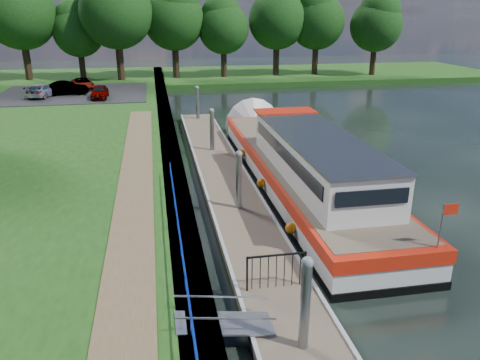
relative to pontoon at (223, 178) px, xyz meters
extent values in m
plane|color=black|center=(0.00, -13.00, -0.18)|extent=(160.00, 160.00, 0.00)
cube|color=#473D2D|center=(-2.55, 2.00, 0.20)|extent=(1.10, 90.00, 0.78)
cube|color=#1A4413|center=(12.00, 39.00, 0.12)|extent=(60.00, 18.00, 0.60)
cube|color=brown|center=(-4.40, -5.00, 0.62)|extent=(1.60, 40.00, 0.05)
cube|color=black|center=(-11.00, 25.00, 0.62)|extent=(14.00, 12.00, 0.06)
cube|color=#0C2DBF|center=(-2.75, -10.00, 1.29)|extent=(0.04, 18.00, 0.04)
cube|color=#0C2DBF|center=(-2.75, -10.00, 0.94)|extent=(0.03, 18.00, 0.03)
cylinder|color=#0C2DBF|center=(-2.75, -13.00, 0.95)|extent=(0.04, 0.04, 0.72)
cylinder|color=#0C2DBF|center=(-2.75, -11.00, 0.95)|extent=(0.04, 0.04, 0.72)
cylinder|color=#0C2DBF|center=(-2.75, -9.00, 0.95)|extent=(0.04, 0.04, 0.72)
cylinder|color=#0C2DBF|center=(-2.75, -7.00, 0.95)|extent=(0.04, 0.04, 0.72)
cylinder|color=#0C2DBF|center=(-2.75, -5.00, 0.95)|extent=(0.04, 0.04, 0.72)
cylinder|color=#0C2DBF|center=(-2.75, -3.00, 0.95)|extent=(0.04, 0.04, 0.72)
cylinder|color=#0C2DBF|center=(-2.75, -1.00, 0.95)|extent=(0.04, 0.04, 0.72)
cube|color=brown|center=(0.00, 0.00, 0.10)|extent=(2.50, 30.00, 0.24)
cube|color=#9EA0A3|center=(0.00, -12.00, -0.13)|extent=(2.30, 5.00, 0.30)
cube|color=#9EA0A3|center=(0.00, -4.00, -0.13)|extent=(2.30, 5.00, 0.30)
cube|color=#9EA0A3|center=(0.00, 4.00, -0.13)|extent=(2.30, 5.00, 0.30)
cube|color=#9EA0A3|center=(0.00, 12.00, -0.13)|extent=(2.30, 5.00, 0.30)
cube|color=#9EA0A3|center=(1.19, 0.00, 0.25)|extent=(0.12, 30.00, 0.06)
cube|color=#9EA0A3|center=(-1.19, 0.00, 0.25)|extent=(0.12, 30.00, 0.06)
cylinder|color=gray|center=(0.00, -13.50, 0.92)|extent=(0.26, 0.26, 3.40)
sphere|color=gray|center=(0.00, -13.50, 2.62)|extent=(0.30, 0.30, 0.30)
cylinder|color=gray|center=(0.00, -4.50, 0.92)|extent=(0.26, 0.26, 3.40)
sphere|color=gray|center=(0.00, -4.50, 2.62)|extent=(0.30, 0.30, 0.30)
cylinder|color=gray|center=(0.00, 4.50, 0.92)|extent=(0.26, 0.26, 3.40)
sphere|color=gray|center=(0.00, 4.50, 2.62)|extent=(0.30, 0.30, 0.30)
cylinder|color=gray|center=(0.00, 13.50, 0.92)|extent=(0.26, 0.26, 3.40)
sphere|color=gray|center=(0.00, 13.50, 2.62)|extent=(0.30, 0.30, 0.30)
cube|color=#A5A8AD|center=(-1.85, -12.50, 0.42)|extent=(2.58, 1.00, 0.43)
cube|color=#A5A8AD|center=(-1.85, -12.98, 0.92)|extent=(2.58, 0.04, 0.41)
cube|color=#A5A8AD|center=(-1.85, -12.02, 0.92)|extent=(2.58, 0.04, 0.41)
cube|color=black|center=(-0.90, -10.80, 0.80)|extent=(0.05, 0.05, 1.15)
cube|color=black|center=(0.90, -10.80, 0.80)|extent=(0.05, 0.05, 1.15)
cube|color=black|center=(0.00, -10.80, 1.34)|extent=(1.85, 0.05, 0.05)
cube|color=black|center=(-0.75, -10.80, 0.80)|extent=(0.02, 0.02, 1.10)
cube|color=black|center=(-0.50, -10.80, 0.80)|extent=(0.02, 0.02, 1.10)
cube|color=black|center=(-0.25, -10.80, 0.80)|extent=(0.02, 0.02, 1.10)
cube|color=black|center=(0.00, -10.80, 0.80)|extent=(0.02, 0.02, 1.10)
cube|color=black|center=(0.25, -10.80, 0.80)|extent=(0.02, 0.02, 1.10)
cube|color=black|center=(0.50, -10.80, 0.80)|extent=(0.02, 0.02, 1.10)
cube|color=black|center=(0.75, -10.80, 0.80)|extent=(0.02, 0.02, 1.10)
cube|color=black|center=(3.60, -1.36, -0.16)|extent=(4.00, 20.00, 0.55)
cube|color=silver|center=(3.60, -1.36, 0.44)|extent=(3.96, 19.90, 0.65)
cube|color=red|center=(3.60, -1.36, 1.00)|extent=(4.04, 20.00, 0.48)
cube|color=brown|center=(3.60, -1.36, 1.24)|extent=(3.68, 19.20, 0.04)
cone|color=silver|center=(3.60, 9.04, 0.37)|extent=(4.00, 1.50, 4.00)
cube|color=silver|center=(3.60, -3.86, 2.12)|extent=(3.00, 11.00, 1.75)
cube|color=gray|center=(3.60, -3.86, 3.04)|extent=(3.10, 11.20, 0.10)
cube|color=black|center=(2.08, -3.86, 2.37)|extent=(0.04, 10.00, 0.55)
cube|color=black|center=(5.12, -3.86, 2.37)|extent=(0.04, 10.00, 0.55)
cube|color=black|center=(3.60, 1.69, 2.37)|extent=(2.60, 0.04, 0.55)
cube|color=black|center=(3.60, -9.41, 2.37)|extent=(2.60, 0.04, 0.55)
cube|color=red|center=(3.60, 1.34, 3.12)|extent=(3.20, 1.60, 0.06)
cylinder|color=gray|center=(5.10, -11.06, 1.97)|extent=(0.05, 0.05, 1.50)
cube|color=red|center=(5.35, -11.06, 2.52)|extent=(0.50, 0.02, 0.35)
sphere|color=orange|center=(1.48, -7.36, 0.47)|extent=(0.44, 0.44, 0.44)
sphere|color=orange|center=(1.48, -2.36, 0.47)|extent=(0.44, 0.44, 0.44)
sphere|color=orange|center=(1.48, 2.64, 0.47)|extent=(0.44, 0.44, 0.44)
imported|color=#594C47|center=(2.40, -6.98, 2.12)|extent=(0.42, 0.63, 1.72)
cylinder|color=#332316|center=(-17.49, 36.36, 2.52)|extent=(0.83, 0.83, 4.21)
sphere|color=#10330F|center=(-17.49, 36.36, 7.90)|extent=(7.95, 7.95, 7.95)
cylinder|color=#332316|center=(-11.50, 36.87, 1.97)|extent=(0.70, 0.70, 3.10)
sphere|color=#10330F|center=(-11.50, 36.87, 5.92)|extent=(5.85, 5.85, 5.85)
sphere|color=#10330F|center=(-11.67, 37.04, 7.39)|extent=(4.65, 4.65, 4.65)
cylinder|color=#332316|center=(-6.89, 34.36, 2.56)|extent=(0.84, 0.84, 4.29)
sphere|color=#10330F|center=(-6.89, 34.36, 8.04)|extent=(8.10, 8.10, 8.10)
cylinder|color=#332316|center=(-0.41, 36.36, 2.33)|extent=(0.79, 0.79, 3.83)
sphere|color=#10330F|center=(-0.41, 36.36, 7.23)|extent=(7.24, 7.24, 7.24)
sphere|color=#10330F|center=(-0.22, 36.13, 9.04)|extent=(5.75, 5.75, 5.75)
cylinder|color=#332316|center=(5.49, 36.09, 2.05)|extent=(0.72, 0.72, 3.26)
sphere|color=#10330F|center=(5.49, 36.09, 6.21)|extent=(6.16, 6.16, 6.16)
sphere|color=#10330F|center=(5.30, 36.34, 7.75)|extent=(4.89, 4.89, 4.89)
cylinder|color=#332316|center=(12.25, 36.38, 2.30)|extent=(0.78, 0.78, 3.77)
sphere|color=#10330F|center=(12.25, 36.38, 7.12)|extent=(7.13, 7.13, 7.13)
sphere|color=#10330F|center=(12.38, 36.62, 8.91)|extent=(5.66, 5.66, 5.66)
cylinder|color=#332316|center=(17.42, 36.40, 2.24)|extent=(0.77, 0.77, 3.65)
sphere|color=#10330F|center=(17.42, 36.40, 6.90)|extent=(6.89, 6.89, 6.89)
sphere|color=#10330F|center=(17.07, 36.41, 8.63)|extent=(5.47, 5.47, 5.47)
cylinder|color=#332316|center=(24.52, 34.52, 2.12)|extent=(0.74, 0.74, 3.41)
sphere|color=#10330F|center=(24.52, 34.52, 6.47)|extent=(6.43, 6.43, 6.43)
sphere|color=#10330F|center=(24.75, 34.30, 8.08)|extent=(5.11, 5.11, 5.11)
imported|color=#999999|center=(-8.14, 21.64, 1.25)|extent=(1.45, 3.51, 1.19)
imported|color=#999999|center=(-11.41, 24.21, 1.29)|extent=(4.00, 1.77, 1.28)
imported|color=#999999|center=(-13.42, 23.41, 1.25)|extent=(2.65, 4.42, 1.20)
imported|color=#999999|center=(-10.33, 27.47, 1.21)|extent=(2.90, 4.34, 1.11)
camera|label=1|loc=(-3.31, -22.71, 8.19)|focal=35.00mm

